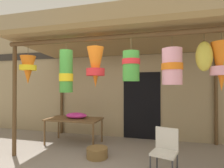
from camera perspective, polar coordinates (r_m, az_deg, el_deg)
name	(u,v)px	position (r m, az deg, el deg)	size (l,w,h in m)	color
ground_plane	(95,168)	(3.90, -5.44, -24.64)	(30.00, 30.00, 0.00)	gray
shop_facade	(120,69)	(5.82, 2.65, 4.80)	(11.27, 0.29, 4.28)	#9E8966
market_stall_canopy	(124,51)	(4.35, 3.85, 10.43)	(5.18, 2.54, 2.81)	brown
display_table	(74,121)	(5.23, -11.81, -11.18)	(1.49, 0.79, 0.69)	brown
flower_heap_on_table	(77,115)	(5.21, -11.02, -9.67)	(0.60, 0.42, 0.15)	#D13399
folding_chair	(165,148)	(3.49, 16.36, -18.75)	(0.50, 0.50, 0.84)	beige
wicker_basket_by_table	(97,153)	(4.31, -4.69, -20.67)	(0.47, 0.47, 0.22)	brown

